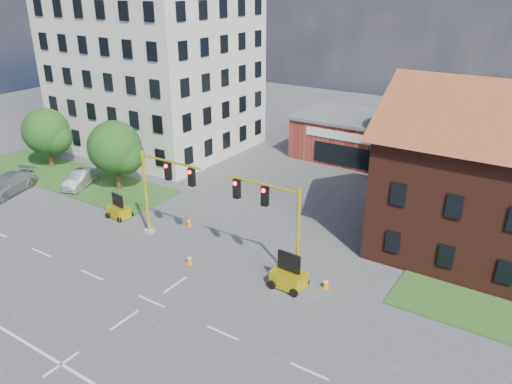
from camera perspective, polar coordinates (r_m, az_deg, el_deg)
ground at (r=29.38m, az=-11.86°, el=-12.13°), size 120.00×120.00×0.00m
grass_verge_nw at (r=49.01m, az=-20.51°, el=1.62°), size 22.00×6.00×0.08m
lane_markings at (r=27.81m, az=-16.31°, el=-14.89°), size 60.00×36.00×0.01m
office_block at (r=54.20m, az=-11.78°, el=15.76°), size 18.40×15.40×20.60m
brick_shop at (r=51.76m, az=11.79°, el=6.19°), size 12.40×8.40×4.30m
tree_large at (r=46.22m, az=18.69°, el=7.69°), size 7.84×7.46×9.41m
tree_nw_front at (r=43.52m, az=-15.56°, el=4.73°), size 4.72×4.49×6.09m
tree_nw_rear at (r=51.58m, az=-22.64°, el=6.25°), size 4.60×4.38×5.73m
signal_mast_west at (r=33.99m, az=-10.62°, el=0.53°), size 5.30×0.60×6.20m
signal_mast_east at (r=29.07m, az=2.02°, el=-3.04°), size 5.30×0.60×6.20m
trailer_west at (r=39.29m, az=-15.40°, el=-2.08°), size 1.77×1.31×1.87m
trailer_east at (r=29.64m, az=3.74°, el=-9.68°), size 1.98×1.37×2.19m
cone_a at (r=32.30m, az=-7.63°, el=-7.61°), size 0.40×0.40×0.70m
cone_b at (r=37.07m, az=-7.68°, el=-3.39°), size 0.40×0.40×0.70m
cone_c at (r=29.73m, az=3.39°, el=-10.37°), size 0.40×0.40×0.70m
cone_d at (r=29.97m, az=7.99°, el=-10.28°), size 0.40×0.40×0.70m
pickup_white at (r=35.47m, az=16.52°, el=-4.79°), size 5.48×3.35×1.42m
sedan_silver_front at (r=46.30m, az=-19.39°, el=1.43°), size 2.96×4.48×1.40m
sedan_silver_rear at (r=47.13m, az=-26.52°, el=0.76°), size 3.79×5.90×1.59m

